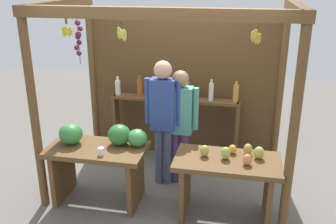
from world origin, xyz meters
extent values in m
plane|color=slate|center=(0.00, 0.00, 0.00)|extent=(12.00, 12.00, 0.00)
cylinder|color=brown|center=(-1.42, -0.87, 1.20)|extent=(0.10, 0.10, 2.40)
cylinder|color=brown|center=(1.42, -0.87, 1.20)|extent=(0.10, 0.10, 2.40)
cylinder|color=brown|center=(-1.42, 0.87, 1.20)|extent=(0.10, 0.10, 2.40)
cylinder|color=brown|center=(1.42, 0.87, 1.20)|extent=(0.10, 0.10, 2.40)
cube|color=brown|center=(0.00, -0.87, 2.34)|extent=(2.95, 0.12, 0.12)
cube|color=brown|center=(-1.42, 0.00, 2.34)|extent=(0.12, 1.83, 0.12)
cube|color=brown|center=(1.42, 0.00, 2.34)|extent=(0.12, 1.83, 0.12)
cube|color=#52381E|center=(0.00, 0.89, 1.08)|extent=(2.85, 0.04, 2.16)
cylinder|color=brown|center=(1.00, -0.72, 2.23)|extent=(0.02, 0.02, 0.06)
ellipsoid|color=gold|center=(1.02, -0.72, 2.11)|extent=(0.04, 0.06, 0.11)
ellipsoid|color=gold|center=(1.02, -0.71, 2.12)|extent=(0.06, 0.07, 0.12)
ellipsoid|color=gold|center=(1.00, -0.69, 2.11)|extent=(0.07, 0.04, 0.11)
ellipsoid|color=gold|center=(0.98, -0.69, 2.15)|extent=(0.06, 0.05, 0.11)
ellipsoid|color=gold|center=(0.97, -0.71, 2.15)|extent=(0.04, 0.05, 0.11)
ellipsoid|color=gold|center=(0.96, -0.73, 2.13)|extent=(0.04, 0.07, 0.11)
ellipsoid|color=gold|center=(0.98, -0.75, 2.12)|extent=(0.05, 0.04, 0.11)
ellipsoid|color=gold|center=(1.00, -0.75, 2.11)|extent=(0.06, 0.04, 0.11)
ellipsoid|color=gold|center=(1.01, -0.74, 2.12)|extent=(0.07, 0.07, 0.12)
cylinder|color=brown|center=(-0.36, -0.79, 2.23)|extent=(0.02, 0.02, 0.06)
ellipsoid|color=#D1CC4C|center=(-0.32, -0.79, 2.11)|extent=(0.04, 0.06, 0.12)
ellipsoid|color=#D1CC4C|center=(-0.33, -0.76, 2.11)|extent=(0.05, 0.05, 0.12)
ellipsoid|color=#D1CC4C|center=(-0.36, -0.75, 2.12)|extent=(0.08, 0.05, 0.12)
ellipsoid|color=#D1CC4C|center=(-0.38, -0.77, 2.12)|extent=(0.05, 0.06, 0.12)
ellipsoid|color=#D1CC4C|center=(-0.38, -0.80, 2.14)|extent=(0.04, 0.06, 0.12)
ellipsoid|color=#D1CC4C|center=(-0.37, -0.81, 2.14)|extent=(0.08, 0.05, 0.12)
ellipsoid|color=#D1CC4C|center=(-0.34, -0.81, 2.11)|extent=(0.07, 0.06, 0.12)
cylinder|color=brown|center=(-1.00, -0.72, 2.23)|extent=(0.02, 0.02, 0.06)
ellipsoid|color=yellow|center=(-0.95, -0.72, 2.14)|extent=(0.04, 0.07, 0.11)
ellipsoid|color=yellow|center=(-0.98, -0.70, 2.11)|extent=(0.07, 0.07, 0.11)
ellipsoid|color=yellow|center=(-1.00, -0.67, 2.12)|extent=(0.05, 0.04, 0.11)
ellipsoid|color=yellow|center=(-1.03, -0.69, 2.12)|extent=(0.05, 0.05, 0.11)
ellipsoid|color=yellow|center=(-1.02, -0.72, 2.12)|extent=(0.04, 0.06, 0.11)
ellipsoid|color=yellow|center=(-1.03, -0.74, 2.12)|extent=(0.05, 0.05, 0.11)
ellipsoid|color=yellow|center=(-0.99, -0.75, 2.14)|extent=(0.07, 0.04, 0.11)
ellipsoid|color=yellow|center=(-0.98, -0.73, 2.14)|extent=(0.06, 0.06, 0.11)
cylinder|color=#4C422D|center=(-1.00, -0.45, 1.99)|extent=(0.01, 0.01, 0.55)
sphere|color=#511938|center=(-1.00, -0.43, 2.18)|extent=(0.07, 0.07, 0.07)
sphere|color=#511938|center=(-0.97, -0.44, 2.12)|extent=(0.06, 0.06, 0.06)
sphere|color=#511938|center=(-1.00, -0.43, 2.05)|extent=(0.07, 0.07, 0.07)
sphere|color=#511938|center=(-1.01, -0.43, 2.02)|extent=(0.06, 0.06, 0.06)
sphere|color=#47142D|center=(-0.99, -0.46, 1.96)|extent=(0.06, 0.06, 0.06)
sphere|color=#601E42|center=(-1.02, -0.47, 1.90)|extent=(0.06, 0.06, 0.06)
sphere|color=#601E42|center=(-1.01, -0.44, 1.83)|extent=(0.06, 0.06, 0.06)
cube|color=brown|center=(-0.78, -0.65, 0.71)|extent=(1.20, 0.64, 0.06)
cube|color=brown|center=(-1.26, -0.65, 0.34)|extent=(0.06, 0.58, 0.68)
cube|color=brown|center=(-0.30, -0.65, 0.34)|extent=(0.06, 0.58, 0.68)
ellipsoid|color=#2D7533|center=(-0.54, -0.51, 0.87)|extent=(0.38, 0.38, 0.26)
ellipsoid|color=#38843D|center=(-1.13, -0.61, 0.87)|extent=(0.31, 0.31, 0.25)
ellipsoid|color=#429347|center=(-0.31, -0.50, 0.84)|extent=(0.34, 0.34, 0.21)
cylinder|color=white|center=(-0.65, -0.83, 0.78)|extent=(0.07, 0.07, 0.09)
cube|color=brown|center=(0.78, -0.65, 0.71)|extent=(1.20, 0.64, 0.06)
cube|color=brown|center=(0.30, -0.65, 0.34)|extent=(0.06, 0.58, 0.68)
cube|color=brown|center=(1.26, -0.65, 0.34)|extent=(0.06, 0.58, 0.68)
ellipsoid|color=#E07F47|center=(1.00, -0.74, 0.80)|extent=(0.13, 0.13, 0.13)
ellipsoid|color=#B79E47|center=(0.52, -0.62, 0.81)|extent=(0.12, 0.12, 0.14)
ellipsoid|color=#A8B24C|center=(0.76, -0.65, 0.81)|extent=(0.14, 0.14, 0.15)
ellipsoid|color=#A8B24C|center=(1.13, -0.56, 0.81)|extent=(0.16, 0.16, 0.15)
ellipsoid|color=gold|center=(0.83, -0.49, 0.79)|extent=(0.13, 0.13, 0.11)
ellipsoid|color=#B79E47|center=(1.00, -0.47, 0.81)|extent=(0.14, 0.14, 0.13)
cube|color=brown|center=(-0.99, 0.65, 0.50)|extent=(0.05, 0.20, 1.00)
cube|color=brown|center=(0.86, 0.65, 0.50)|extent=(0.05, 0.20, 1.00)
cube|color=brown|center=(-0.07, 0.65, 0.98)|extent=(1.85, 0.22, 0.04)
cylinder|color=silver|center=(-0.94, 0.65, 1.11)|extent=(0.08, 0.08, 0.22)
cylinder|color=silver|center=(-0.94, 0.65, 1.25)|extent=(0.04, 0.04, 0.06)
cylinder|color=#994C1E|center=(-0.60, 0.65, 1.12)|extent=(0.08, 0.08, 0.25)
cylinder|color=#994C1E|center=(-0.60, 0.65, 1.28)|extent=(0.04, 0.04, 0.06)
cylinder|color=#994C1E|center=(-0.25, 0.65, 1.15)|extent=(0.07, 0.07, 0.30)
cylinder|color=#994C1E|center=(-0.25, 0.65, 1.33)|extent=(0.03, 0.03, 0.06)
cylinder|color=gold|center=(0.10, 0.65, 1.13)|extent=(0.08, 0.08, 0.27)
cylinder|color=gold|center=(0.10, 0.65, 1.30)|extent=(0.03, 0.03, 0.06)
cylinder|color=silver|center=(0.46, 0.65, 1.13)|extent=(0.07, 0.07, 0.25)
cylinder|color=silver|center=(0.46, 0.65, 1.28)|extent=(0.03, 0.03, 0.06)
cylinder|color=gold|center=(0.81, 0.65, 1.12)|extent=(0.08, 0.08, 0.25)
cylinder|color=gold|center=(0.81, 0.65, 1.28)|extent=(0.04, 0.04, 0.06)
cylinder|color=#4C5877|center=(-0.15, -0.05, 0.40)|extent=(0.11, 0.11, 0.80)
cylinder|color=#4C5877|center=(-0.03, -0.05, 0.40)|extent=(0.11, 0.11, 0.80)
cube|color=#2D428C|center=(-0.09, -0.05, 1.14)|extent=(0.32, 0.19, 0.68)
cylinder|color=#2D428C|center=(-0.29, -0.05, 1.17)|extent=(0.08, 0.08, 0.61)
cylinder|color=#2D428C|center=(0.11, -0.05, 1.17)|extent=(0.08, 0.08, 0.61)
sphere|color=tan|center=(-0.09, -0.05, 1.59)|extent=(0.23, 0.23, 0.23)
cylinder|color=#53396B|center=(0.06, 0.01, 0.37)|extent=(0.11, 0.11, 0.74)
cylinder|color=#53396B|center=(0.18, 0.01, 0.37)|extent=(0.11, 0.11, 0.74)
cube|color=teal|center=(0.12, 0.01, 1.05)|extent=(0.32, 0.19, 0.62)
cylinder|color=teal|center=(-0.08, 0.01, 1.08)|extent=(0.08, 0.08, 0.56)
cylinder|color=teal|center=(0.32, 0.01, 1.08)|extent=(0.08, 0.08, 0.56)
sphere|color=#997051|center=(0.12, 0.01, 1.47)|extent=(0.21, 0.21, 0.21)
camera|label=1|loc=(0.89, -4.50, 2.69)|focal=40.14mm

